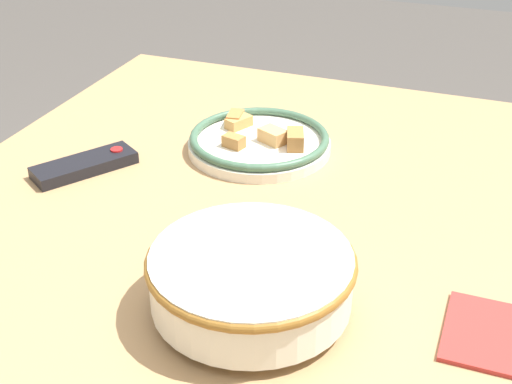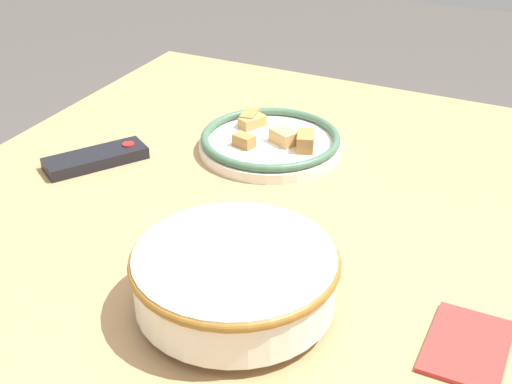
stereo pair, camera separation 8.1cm
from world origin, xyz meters
name	(u,v)px [view 2 (the right image)]	position (x,y,z in m)	size (l,w,h in m)	color
dining_table	(228,275)	(0.00, 0.00, 0.63)	(1.30, 1.00, 0.70)	tan
noodle_bowl	(235,277)	(-0.14, -0.09, 0.75)	(0.25, 0.25, 0.08)	silver
food_plate	(271,142)	(0.27, 0.06, 0.72)	(0.25, 0.25, 0.05)	silver
tv_remote	(96,158)	(0.10, 0.30, 0.71)	(0.18, 0.14, 0.02)	black
folded_napkin	(467,346)	(-0.09, -0.36, 0.71)	(0.13, 0.09, 0.01)	#B2332D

